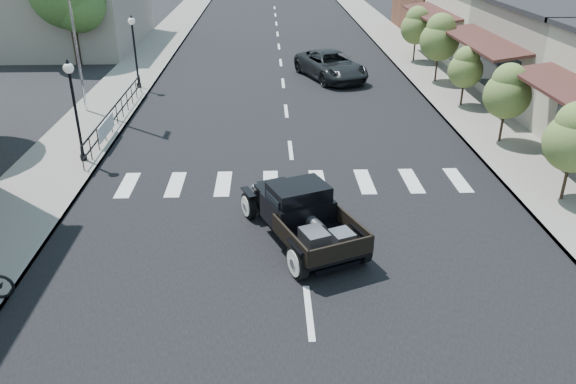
{
  "coord_description": "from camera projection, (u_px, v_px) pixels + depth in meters",
  "views": [
    {
      "loc": [
        -0.85,
        -13.22,
        7.98
      ],
      "look_at": [
        -0.32,
        1.25,
        1.0
      ],
      "focal_mm": 35.0,
      "sensor_mm": 36.0,
      "label": 1
    }
  ],
  "objects": [
    {
      "name": "small_tree_b",
      "position": [
        505.0,
        105.0,
        21.6
      ],
      "size": [
        1.78,
        1.78,
        2.97
      ],
      "primitive_type": null,
      "color": "#566C31",
      "rests_on": "sidewalk_right"
    },
    {
      "name": "road_markings",
      "position": [
        288.0,
        125.0,
        24.39
      ],
      "size": [
        12.0,
        60.0,
        0.06
      ],
      "primitive_type": null,
      "color": "silver",
      "rests_on": "ground"
    },
    {
      "name": "lamp_post_c",
      "position": [
        135.0,
        52.0,
        28.68
      ],
      "size": [
        0.36,
        0.36,
        3.66
      ],
      "primitive_type": null,
      "color": "black",
      "rests_on": "sidewalk_left"
    },
    {
      "name": "ground",
      "position": [
        301.0,
        244.0,
        15.39
      ],
      "size": [
        120.0,
        120.0,
        0.0
      ],
      "primitive_type": "plane",
      "color": "black",
      "rests_on": "ground"
    },
    {
      "name": "big_tree_far",
      "position": [
        70.0,
        8.0,
        33.31
      ],
      "size": [
        4.59,
        4.59,
        6.75
      ],
      "primitive_type": null,
      "color": "#3B6029",
      "rests_on": "ground"
    },
    {
      "name": "storefront_far",
      "position": [
        522.0,
        25.0,
        34.72
      ],
      "size": [
        10.0,
        9.0,
        4.5
      ],
      "primitive_type": "cube",
      "color": "beige",
      "rests_on": "ground"
    },
    {
      "name": "low_building_left",
      "position": [
        63.0,
        9.0,
        39.01
      ],
      "size": [
        10.0,
        12.0,
        5.0
      ],
      "primitive_type": "cube",
      "color": "gray",
      "rests_on": "ground"
    },
    {
      "name": "lamp_post_b",
      "position": [
        76.0,
        112.0,
        19.68
      ],
      "size": [
        0.36,
        0.36,
        3.66
      ],
      "primitive_type": null,
      "color": "black",
      "rests_on": "sidewalk_left"
    },
    {
      "name": "sidewalk_right",
      "position": [
        447.0,
        91.0,
        29.14
      ],
      "size": [
        3.0,
        80.0,
        0.15
      ],
      "primitive_type": "cube",
      "color": "gray",
      "rests_on": "ground"
    },
    {
      "name": "small_tree_e",
      "position": [
        416.0,
        35.0,
        34.41
      ],
      "size": [
        1.9,
        1.9,
        3.17
      ],
      "primitive_type": null,
      "color": "#566C31",
      "rests_on": "sidewalk_right"
    },
    {
      "name": "sidewalk_left",
      "position": [
        118.0,
        94.0,
        28.57
      ],
      "size": [
        3.0,
        80.0,
        0.15
      ],
      "primitive_type": "cube",
      "color": "gray",
      "rests_on": "ground"
    },
    {
      "name": "road",
      "position": [
        284.0,
        93.0,
        28.89
      ],
      "size": [
        14.0,
        80.0,
        0.02
      ],
      "primitive_type": "cube",
      "color": "black",
      "rests_on": "ground"
    },
    {
      "name": "hotrod_pickup",
      "position": [
        302.0,
        214.0,
        15.26
      ],
      "size": [
        3.81,
        5.17,
        1.63
      ],
      "primitive_type": null,
      "rotation": [
        0.0,
        0.0,
        0.39
      ],
      "color": "black",
      "rests_on": "ground"
    },
    {
      "name": "small_tree_a",
      "position": [
        571.0,
        154.0,
        16.94
      ],
      "size": [
        1.81,
        1.81,
        3.02
      ],
      "primitive_type": null,
      "color": "#566C31",
      "rests_on": "sidewalk_right"
    },
    {
      "name": "second_car",
      "position": [
        331.0,
        66.0,
        31.3
      ],
      "size": [
        4.21,
        5.95,
        1.51
      ],
      "primitive_type": "imported",
      "rotation": [
        0.0,
        0.0,
        0.35
      ],
      "color": "black",
      "rests_on": "ground"
    },
    {
      "name": "small_tree_d",
      "position": [
        438.0,
        49.0,
        29.9
      ],
      "size": [
        2.07,
        2.07,
        3.45
      ],
      "primitive_type": null,
      "color": "#566C31",
      "rests_on": "sidewalk_right"
    },
    {
      "name": "banner",
      "position": [
        107.0,
        133.0,
        22.15
      ],
      "size": [
        0.04,
        2.2,
        0.6
      ],
      "primitive_type": null,
      "color": "silver",
      "rests_on": "sidewalk_left"
    },
    {
      "name": "railing",
      "position": [
        117.0,
        113.0,
        23.86
      ],
      "size": [
        0.08,
        10.0,
        1.0
      ],
      "primitive_type": null,
      "color": "black",
      "rests_on": "sidewalk_left"
    },
    {
      "name": "small_tree_c",
      "position": [
        464.0,
        77.0,
        26.04
      ],
      "size": [
        1.59,
        1.59,
        2.65
      ],
      "primitive_type": null,
      "color": "#566C31",
      "rests_on": "sidewalk_right"
    }
  ]
}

